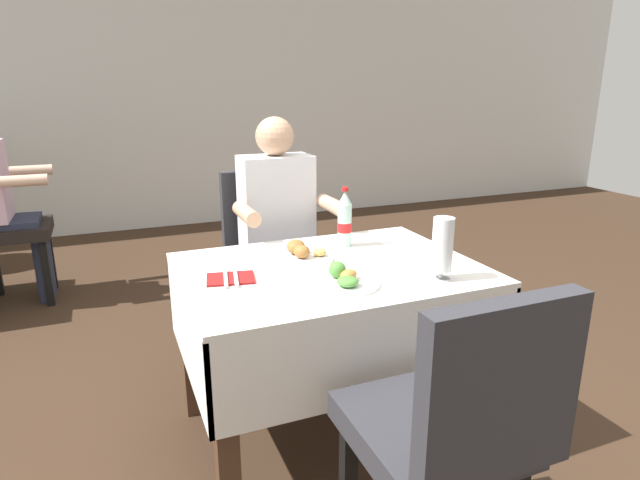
{
  "coord_description": "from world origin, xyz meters",
  "views": [
    {
      "loc": [
        -0.89,
        -1.62,
        1.41
      ],
      "look_at": [
        -0.12,
        0.26,
        0.82
      ],
      "focal_mm": 29.87,
      "sensor_mm": 36.0,
      "label": 1
    }
  ],
  "objects_px": {
    "chair_far_diner_seat": "(269,252)",
    "napkin_cutlery_set": "(231,278)",
    "main_dining_table": "(330,308)",
    "plate_far_diner": "(304,253)",
    "plate_near_camera": "(344,280)",
    "background_patron": "(1,198)",
    "beer_glass_left": "(442,248)",
    "chair_near_camera_side": "(452,427)",
    "cola_bottle_primary": "(345,221)",
    "seated_diner_far": "(280,228)"
  },
  "relations": [
    {
      "from": "chair_far_diner_seat",
      "to": "napkin_cutlery_set",
      "type": "xyz_separation_m",
      "value": [
        -0.39,
        -0.8,
        0.19
      ]
    },
    {
      "from": "main_dining_table",
      "to": "plate_far_diner",
      "type": "bearing_deg",
      "value": 112.68
    },
    {
      "from": "chair_far_diner_seat",
      "to": "plate_near_camera",
      "type": "bearing_deg",
      "value": -91.63
    },
    {
      "from": "plate_far_diner",
      "to": "background_patron",
      "type": "height_order",
      "value": "background_patron"
    },
    {
      "from": "plate_far_diner",
      "to": "background_patron",
      "type": "bearing_deg",
      "value": 124.39
    },
    {
      "from": "beer_glass_left",
      "to": "plate_far_diner",
      "type": "bearing_deg",
      "value": 131.7
    },
    {
      "from": "chair_near_camera_side",
      "to": "napkin_cutlery_set",
      "type": "height_order",
      "value": "chair_near_camera_side"
    },
    {
      "from": "main_dining_table",
      "to": "beer_glass_left",
      "type": "bearing_deg",
      "value": -41.75
    },
    {
      "from": "chair_near_camera_side",
      "to": "background_patron",
      "type": "relative_size",
      "value": 0.77
    },
    {
      "from": "plate_far_diner",
      "to": "napkin_cutlery_set",
      "type": "relative_size",
      "value": 1.12
    },
    {
      "from": "plate_near_camera",
      "to": "cola_bottle_primary",
      "type": "height_order",
      "value": "cola_bottle_primary"
    },
    {
      "from": "cola_bottle_primary",
      "to": "seated_diner_far",
      "type": "bearing_deg",
      "value": 106.52
    },
    {
      "from": "napkin_cutlery_set",
      "to": "chair_near_camera_side",
      "type": "bearing_deg",
      "value": -64.6
    },
    {
      "from": "beer_glass_left",
      "to": "background_patron",
      "type": "height_order",
      "value": "background_patron"
    },
    {
      "from": "plate_far_diner",
      "to": "background_patron",
      "type": "xyz_separation_m",
      "value": [
        -1.34,
        1.95,
        -0.05
      ]
    },
    {
      "from": "background_patron",
      "to": "cola_bottle_primary",
      "type": "bearing_deg",
      "value": -50.01
    },
    {
      "from": "plate_near_camera",
      "to": "background_patron",
      "type": "height_order",
      "value": "background_patron"
    },
    {
      "from": "plate_near_camera",
      "to": "cola_bottle_primary",
      "type": "xyz_separation_m",
      "value": [
        0.2,
        0.42,
        0.1
      ]
    },
    {
      "from": "main_dining_table",
      "to": "chair_far_diner_seat",
      "type": "relative_size",
      "value": 1.16
    },
    {
      "from": "chair_far_diner_seat",
      "to": "napkin_cutlery_set",
      "type": "distance_m",
      "value": 0.91
    },
    {
      "from": "beer_glass_left",
      "to": "cola_bottle_primary",
      "type": "bearing_deg",
      "value": 106.06
    },
    {
      "from": "napkin_cutlery_set",
      "to": "beer_glass_left",
      "type": "bearing_deg",
      "value": -22.25
    },
    {
      "from": "plate_near_camera",
      "to": "background_patron",
      "type": "distance_m",
      "value": 2.66
    },
    {
      "from": "beer_glass_left",
      "to": "napkin_cutlery_set",
      "type": "distance_m",
      "value": 0.76
    },
    {
      "from": "seated_diner_far",
      "to": "beer_glass_left",
      "type": "xyz_separation_m",
      "value": [
        0.29,
        -0.98,
        0.14
      ]
    },
    {
      "from": "seated_diner_far",
      "to": "beer_glass_left",
      "type": "distance_m",
      "value": 1.03
    },
    {
      "from": "chair_near_camera_side",
      "to": "plate_near_camera",
      "type": "bearing_deg",
      "value": 92.66
    },
    {
      "from": "seated_diner_far",
      "to": "background_patron",
      "type": "xyz_separation_m",
      "value": [
        -1.42,
        1.39,
        0.0
      ]
    },
    {
      "from": "main_dining_table",
      "to": "cola_bottle_primary",
      "type": "distance_m",
      "value": 0.4
    },
    {
      "from": "seated_diner_far",
      "to": "plate_far_diner",
      "type": "relative_size",
      "value": 5.71
    },
    {
      "from": "beer_glass_left",
      "to": "main_dining_table",
      "type": "bearing_deg",
      "value": 138.25
    },
    {
      "from": "chair_far_diner_seat",
      "to": "napkin_cutlery_set",
      "type": "height_order",
      "value": "chair_far_diner_seat"
    },
    {
      "from": "beer_glass_left",
      "to": "background_patron",
      "type": "distance_m",
      "value": 2.92
    },
    {
      "from": "cola_bottle_primary",
      "to": "background_patron",
      "type": "xyz_separation_m",
      "value": [
        -1.56,
        1.86,
        -0.14
      ]
    },
    {
      "from": "plate_far_diner",
      "to": "beer_glass_left",
      "type": "bearing_deg",
      "value": -48.3
    },
    {
      "from": "chair_near_camera_side",
      "to": "plate_far_diner",
      "type": "distance_m",
      "value": 0.97
    },
    {
      "from": "chair_near_camera_side",
      "to": "beer_glass_left",
      "type": "distance_m",
      "value": 0.68
    },
    {
      "from": "plate_near_camera",
      "to": "beer_glass_left",
      "type": "distance_m",
      "value": 0.37
    },
    {
      "from": "napkin_cutlery_set",
      "to": "main_dining_table",
      "type": "bearing_deg",
      "value": -0.97
    },
    {
      "from": "cola_bottle_primary",
      "to": "napkin_cutlery_set",
      "type": "height_order",
      "value": "cola_bottle_primary"
    },
    {
      "from": "plate_near_camera",
      "to": "plate_far_diner",
      "type": "xyz_separation_m",
      "value": [
        -0.03,
        0.33,
        0.01
      ]
    },
    {
      "from": "chair_far_diner_seat",
      "to": "beer_glass_left",
      "type": "height_order",
      "value": "chair_far_diner_seat"
    },
    {
      "from": "chair_near_camera_side",
      "to": "plate_near_camera",
      "type": "distance_m",
      "value": 0.65
    },
    {
      "from": "main_dining_table",
      "to": "seated_diner_far",
      "type": "bearing_deg",
      "value": 87.72
    },
    {
      "from": "main_dining_table",
      "to": "background_patron",
      "type": "distance_m",
      "value": 2.52
    },
    {
      "from": "chair_far_diner_seat",
      "to": "napkin_cutlery_set",
      "type": "relative_size",
      "value": 4.95
    },
    {
      "from": "cola_bottle_primary",
      "to": "beer_glass_left",
      "type": "bearing_deg",
      "value": -73.94
    },
    {
      "from": "plate_near_camera",
      "to": "napkin_cutlery_set",
      "type": "relative_size",
      "value": 1.27
    },
    {
      "from": "plate_far_diner",
      "to": "napkin_cutlery_set",
      "type": "distance_m",
      "value": 0.35
    },
    {
      "from": "seated_diner_far",
      "to": "napkin_cutlery_set",
      "type": "height_order",
      "value": "seated_diner_far"
    }
  ]
}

